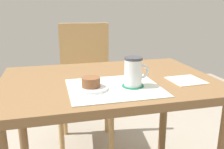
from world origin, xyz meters
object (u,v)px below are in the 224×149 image
object	(u,v)px
dining_table	(109,97)
pastry	(91,82)
coffee_mug	(134,71)
wooden_chair	(85,80)
pastry_plate	(91,88)

from	to	relation	value
dining_table	pastry	xyz separation A→B (m)	(-0.11, -0.14, 0.13)
pastry	coffee_mug	bearing A→B (deg)	-1.37
wooden_chair	pastry	world-z (taller)	wooden_chair
coffee_mug	dining_table	bearing A→B (deg)	117.06
dining_table	pastry	distance (m)	0.22
dining_table	pastry	size ratio (longest dim) A/B	13.09
dining_table	pastry_plate	size ratio (longest dim) A/B	7.23
wooden_chair	pastry_plate	size ratio (longest dim) A/B	6.62
wooden_chair	pastry	bearing A→B (deg)	91.29
pastry_plate	coffee_mug	size ratio (longest dim) A/B	1.14
dining_table	coffee_mug	world-z (taller)	coffee_mug
wooden_chair	coffee_mug	xyz separation A→B (m)	(0.09, -0.86, 0.30)
wooden_chair	pastry_plate	world-z (taller)	wooden_chair
dining_table	pastry_plate	world-z (taller)	pastry_plate
coffee_mug	pastry	bearing A→B (deg)	178.63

